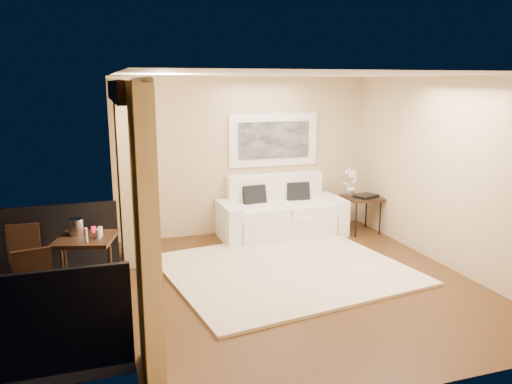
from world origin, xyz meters
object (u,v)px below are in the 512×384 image
sofa (280,214)px  ice_bucket (76,227)px  orchid (351,181)px  side_table (362,200)px  balcony_chair_near (35,287)px  balcony_chair_far (26,251)px  bistro_table (86,243)px

sofa → ice_bucket: (-3.28, -1.56, 0.51)m
sofa → orchid: bearing=-8.3°
orchid → ice_bucket: 4.75m
side_table → orchid: (-0.16, 0.13, 0.31)m
ice_bucket → side_table: bearing=15.0°
balcony_chair_near → ice_bucket: (0.40, 0.92, 0.35)m
balcony_chair_far → ice_bucket: (0.64, -0.38, 0.37)m
orchid → bistro_table: bearing=-161.0°
orchid → balcony_chair_near: bearing=-154.9°
sofa → orchid: (1.26, -0.17, 0.54)m
side_table → balcony_chair_far: bearing=-170.6°
balcony_chair_near → balcony_chair_far: bearing=88.2°
side_table → orchid: size_ratio=1.26×
balcony_chair_far → balcony_chair_near: 1.32m
orchid → bistro_table: size_ratio=0.63×
bistro_table → balcony_chair_near: bearing=-123.1°
sofa → orchid: size_ratio=4.21×
balcony_chair_far → orchid: bearing=-168.6°
side_table → balcony_chair_far: 5.41m
side_table → sofa: bearing=167.9°
orchid → sofa: bearing=172.3°
side_table → ice_bucket: (-4.70, -1.26, 0.29)m
balcony_chair_far → sofa: bearing=-162.8°
balcony_chair_far → bistro_table: bearing=145.8°
sofa → balcony_chair_far: bearing=-163.7°
side_table → orchid: 0.38m
balcony_chair_near → orchid: bearing=13.0°
sofa → side_table: sofa is taller
orchid → bistro_table: (-4.43, -1.53, -0.21)m
bistro_table → balcony_chair_near: 0.95m
orchid → ice_bucket: orchid is taller
sofa → balcony_chair_far: sofa is taller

